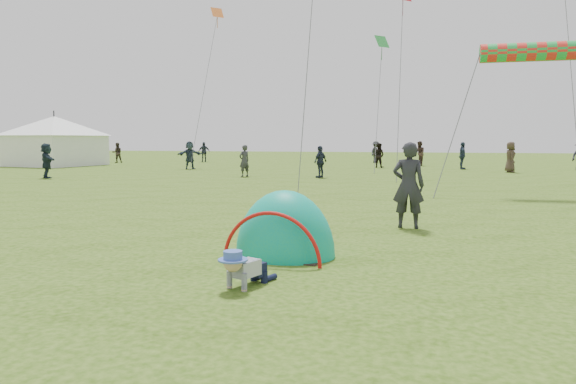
% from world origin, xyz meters
% --- Properties ---
extents(ground, '(140.00, 140.00, 0.00)m').
position_xyz_m(ground, '(0.00, 0.00, 0.00)').
color(ground, '#234208').
extents(crawling_toddler, '(0.71, 0.82, 0.53)m').
position_xyz_m(crawling_toddler, '(-0.59, 0.09, 0.26)').
color(crawling_toddler, black).
rests_on(crawling_toddler, ground).
extents(popup_tent, '(1.84, 1.58, 2.18)m').
position_xyz_m(popup_tent, '(-0.50, 2.01, 0.00)').
color(popup_tent, '#00999B').
rests_on(popup_tent, ground).
extents(standing_adult, '(0.69, 0.47, 1.86)m').
position_xyz_m(standing_adult, '(1.46, 5.20, 0.93)').
color(standing_adult, '#24242B').
rests_on(standing_adult, ground).
extents(event_marquee, '(6.42, 6.42, 3.82)m').
position_xyz_m(event_marquee, '(-23.59, 26.14, 1.91)').
color(event_marquee, white).
rests_on(event_marquee, ground).
extents(crowd_person_1, '(0.92, 1.03, 1.78)m').
position_xyz_m(crowd_person_1, '(2.07, 32.11, 0.89)').
color(crowd_person_1, '#3E2A28').
rests_on(crowd_person_1, ground).
extents(crowd_person_2, '(0.49, 1.04, 1.73)m').
position_xyz_m(crowd_person_2, '(4.67, 28.28, 0.87)').
color(crowd_person_2, '#28364A').
rests_on(crowd_person_2, ground).
extents(crowd_person_5, '(1.63, 1.43, 1.78)m').
position_xyz_m(crowd_person_5, '(-12.30, 24.38, 0.89)').
color(crowd_person_5, '#283646').
rests_on(crowd_person_5, ground).
extents(crowd_person_6, '(0.66, 0.71, 1.62)m').
position_xyz_m(crowd_person_6, '(-6.81, 18.88, 0.81)').
color(crowd_person_6, '#323337').
rests_on(crowd_person_6, ground).
extents(crowd_person_7, '(0.97, 0.87, 1.64)m').
position_xyz_m(crowd_person_7, '(-0.63, 28.94, 0.82)').
color(crowd_person_7, black).
rests_on(crowd_person_7, ground).
extents(crowd_person_8, '(0.76, 1.01, 1.59)m').
position_xyz_m(crowd_person_8, '(-2.89, 19.03, 0.80)').
color(crowd_person_8, '#22293B').
rests_on(crowd_person_8, ground).
extents(crowd_person_9, '(1.13, 1.30, 1.74)m').
position_xyz_m(crowd_person_9, '(-1.30, 35.88, 0.87)').
color(crowd_person_9, '#26272A').
rests_on(crowd_person_9, ground).
extents(crowd_person_10, '(0.63, 0.90, 1.77)m').
position_xyz_m(crowd_person_10, '(7.06, 25.62, 0.88)').
color(crowd_person_10, '#3E3027').
rests_on(crowd_person_10, ground).
extents(crowd_person_11, '(1.51, 1.47, 1.72)m').
position_xyz_m(crowd_person_11, '(-15.96, 15.65, 0.86)').
color(crowd_person_11, '#1A2831').
rests_on(crowd_person_11, ground).
extents(crowd_person_13, '(1.00, 0.98, 1.62)m').
position_xyz_m(crowd_person_13, '(-21.72, 31.15, 0.81)').
color(crowd_person_13, '#2D241E').
rests_on(crowd_person_13, ground).
extents(crowd_person_14, '(1.06, 0.83, 1.67)m').
position_xyz_m(crowd_person_14, '(-15.47, 34.25, 0.84)').
color(crowd_person_14, '#29303D').
rests_on(crowd_person_14, ground).
extents(rainbow_tube_kite, '(5.99, 0.64, 0.64)m').
position_xyz_m(rainbow_tube_kite, '(6.73, 13.08, 4.86)').
color(rainbow_tube_kite, red).
extents(diamond_kite_1, '(0.87, 0.87, 0.71)m').
position_xyz_m(diamond_kite_1, '(-11.64, 27.84, 10.53)').
color(diamond_kite_1, orange).
extents(diamond_kite_3, '(0.97, 0.97, 0.79)m').
position_xyz_m(diamond_kite_3, '(-0.49, 27.71, 8.09)').
color(diamond_kite_3, green).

